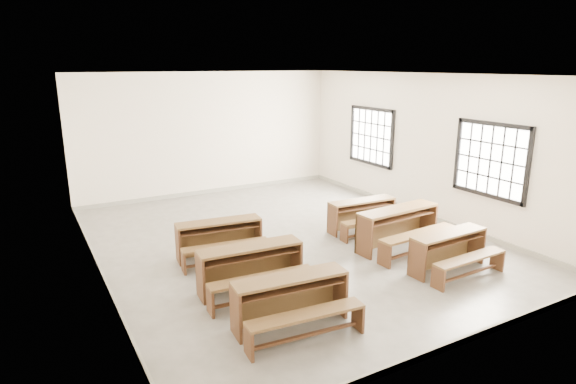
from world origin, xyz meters
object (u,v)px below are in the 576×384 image
desk_set_4 (400,225)px  desk_set_1 (251,265)px  desk_set_0 (292,298)px  desk_set_3 (450,249)px  desk_set_2 (220,237)px  desk_set_5 (363,213)px

desk_set_4 → desk_set_1: bearing=-179.5°
desk_set_0 → desk_set_3: desk_set_0 is taller
desk_set_4 → desk_set_3: bearing=-92.0°
desk_set_2 → desk_set_4: 3.35m
desk_set_1 → desk_set_5: (3.21, 1.37, -0.04)m
desk_set_3 → desk_set_5: desk_set_3 is taller
desk_set_1 → desk_set_3: desk_set_1 is taller
desk_set_2 → desk_set_5: bearing=4.9°
desk_set_2 → desk_set_4: (3.11, -1.24, 0.05)m
desk_set_0 → desk_set_5: (3.19, 2.57, -0.02)m
desk_set_1 → desk_set_3: 3.36m
desk_set_3 → desk_set_5: 2.32m
desk_set_0 → desk_set_4: bearing=29.6°
desk_set_2 → desk_set_4: size_ratio=0.90×
desk_set_2 → desk_set_1: bearing=-86.0°
desk_set_5 → desk_set_3: bearing=-86.3°
desk_set_0 → desk_set_1: 1.20m
desk_set_2 → desk_set_3: (3.15, -2.43, -0.01)m
desk_set_2 → desk_set_4: desk_set_4 is taller
desk_set_1 → desk_set_3: bearing=-12.1°
desk_set_2 → desk_set_5: (3.13, -0.11, -0.01)m
desk_set_4 → desk_set_2: bearing=154.4°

